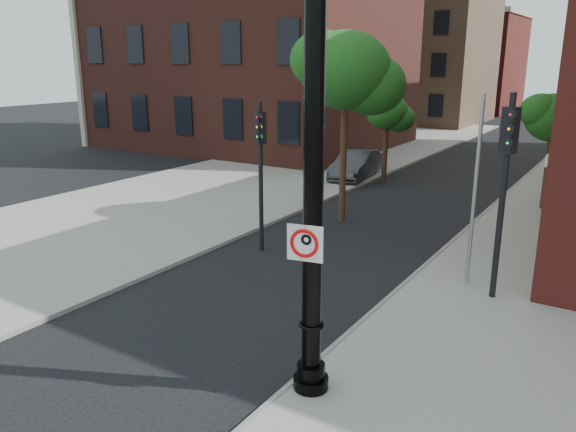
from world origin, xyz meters
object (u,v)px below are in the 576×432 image
Objects in this scene: traffic_signal_right at (506,165)px; parked_car at (356,165)px; no_parking_sign at (305,243)px; traffic_signal_left at (260,152)px; lamppost at (313,207)px.

parked_car is at bearing 147.94° from traffic_signal_right.
no_parking_sign is at bearing -74.46° from parked_car.
traffic_signal_left reaches higher than parked_car.
no_parking_sign is at bearing -26.00° from traffic_signal_left.
no_parking_sign is 0.12× the size of traffic_signal_right.
no_parking_sign is 0.14× the size of parked_car.
parked_car is at bearing 101.40° from no_parking_sign.
traffic_signal_left is (-5.12, 6.01, 0.19)m from no_parking_sign.
traffic_signal_right reaches higher than no_parking_sign.
traffic_signal_right is at bearing 23.02° from traffic_signal_left.
lamppost reaches higher than traffic_signal_right.
parked_car is 0.95× the size of traffic_signal_left.
no_parking_sign is at bearing -87.82° from traffic_signal_right.
lamppost reaches higher than no_parking_sign.
traffic_signal_left is (-5.16, 5.82, -0.36)m from lamppost.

